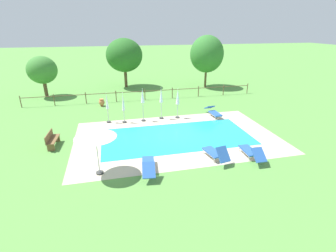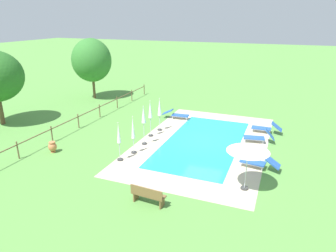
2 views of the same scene
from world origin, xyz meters
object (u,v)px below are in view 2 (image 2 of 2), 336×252
sun_lounger_north_near_steps (266,128)px  sun_lounger_north_end (258,137)px  patio_umbrella_closed_row_west (119,137)px  wooden_bench_lawn_side (148,195)px  sun_lounger_north_mid (258,162)px  patio_umbrella_closed_row_east (150,113)px  patio_umbrella_closed_row_mid_west (133,131)px  tree_centre (92,60)px  terracotta_urn_near_fence (52,147)px  patio_umbrella_closed_row_mid_east (160,109)px  patio_umbrella_open_foreground (248,149)px  patio_umbrella_closed_row_centre (144,118)px  sun_lounger_north_far (177,114)px

sun_lounger_north_near_steps → sun_lounger_north_end: bearing=171.6°
patio_umbrella_closed_row_west → wooden_bench_lawn_side: patio_umbrella_closed_row_west is taller
sun_lounger_north_mid → patio_umbrella_closed_row_east: bearing=73.5°
patio_umbrella_closed_row_mid_west → tree_centre: (10.02, 9.59, 2.32)m
terracotta_urn_near_fence → sun_lounger_north_end: bearing=-61.7°
patio_umbrella_closed_row_mid_east → sun_lounger_north_near_steps: bearing=-72.5°
patio_umbrella_closed_row_east → patio_umbrella_closed_row_west: bearing=179.0°
sun_lounger_north_end → patio_umbrella_closed_row_west: patio_umbrella_closed_row_west is taller
patio_umbrella_open_foreground → terracotta_urn_near_fence: size_ratio=3.44×
patio_umbrella_closed_row_west → patio_umbrella_closed_row_east: (3.97, -0.07, 0.25)m
patio_umbrella_closed_row_mid_west → patio_umbrella_closed_row_mid_east: patio_umbrella_closed_row_mid_east is taller
patio_umbrella_closed_row_centre → wooden_bench_lawn_side: (-5.83, -2.99, -1.26)m
sun_lounger_north_end → tree_centre: (5.68, 16.25, 3.31)m
wooden_bench_lawn_side → tree_centre: bearing=41.1°
patio_umbrella_open_foreground → patio_umbrella_closed_row_centre: patio_umbrella_closed_row_centre is taller
patio_umbrella_closed_row_mid_west → sun_lounger_north_end: bearing=-56.9°
patio_umbrella_open_foreground → patio_umbrella_closed_row_mid_east: patio_umbrella_closed_row_mid_east is taller
sun_lounger_north_end → wooden_bench_lawn_side: (-8.76, 3.67, 0.08)m
patio_umbrella_closed_row_west → wooden_bench_lawn_side: bearing=-135.1°
patio_umbrella_open_foreground → patio_umbrella_closed_row_mid_east: bearing=49.6°
sun_lounger_north_end → patio_umbrella_open_foreground: bearing=-180.0°
patio_umbrella_closed_row_centre → sun_lounger_north_far: bearing=-1.6°
terracotta_urn_near_fence → patio_umbrella_closed_row_east: bearing=-43.8°
patio_umbrella_closed_row_mid_west → patio_umbrella_closed_row_east: size_ratio=0.92×
sun_lounger_north_mid → sun_lounger_north_far: size_ratio=1.00×
sun_lounger_north_end → wooden_bench_lawn_side: bearing=157.3°
sun_lounger_north_mid → wooden_bench_lawn_side: bearing=141.6°
tree_centre → wooden_bench_lawn_side: bearing=-138.9°
sun_lounger_north_end → patio_umbrella_closed_row_centre: size_ratio=0.78×
sun_lounger_north_far → patio_umbrella_closed_row_east: size_ratio=0.85×
sun_lounger_north_far → terracotta_urn_near_fence: (-8.63, 4.68, 0.00)m
patio_umbrella_closed_row_east → terracotta_urn_near_fence: patio_umbrella_closed_row_east is taller
patio_umbrella_closed_row_west → patio_umbrella_closed_row_centre: bearing=-6.1°
sun_lounger_north_far → patio_umbrella_closed_row_mid_east: bearing=175.5°
sun_lounger_north_near_steps → terracotta_urn_near_fence: 13.96m
sun_lounger_north_far → terracotta_urn_near_fence: sun_lounger_north_far is taller
patio_umbrella_closed_row_east → tree_centre: size_ratio=0.43×
patio_umbrella_closed_row_west → tree_centre: bearing=39.9°
sun_lounger_north_near_steps → patio_umbrella_open_foreground: bearing=177.9°
sun_lounger_north_far → patio_umbrella_closed_row_west: size_ratio=0.93×
sun_lounger_north_near_steps → patio_umbrella_open_foreground: patio_umbrella_open_foreground is taller
patio_umbrella_closed_row_mid_west → sun_lounger_north_near_steps: bearing=-47.9°
sun_lounger_north_mid → sun_lounger_north_end: bearing=5.9°
patio_umbrella_open_foreground → tree_centre: size_ratio=0.40×
patio_umbrella_closed_row_west → patio_umbrella_closed_row_mid_west: patio_umbrella_closed_row_mid_west is taller
sun_lounger_north_end → terracotta_urn_near_fence: sun_lounger_north_end is taller
patio_umbrella_closed_row_centre → patio_umbrella_closed_row_mid_east: patio_umbrella_closed_row_centre is taller
sun_lounger_north_mid → tree_centre: tree_centre is taller
patio_umbrella_closed_row_centre → terracotta_urn_near_fence: patio_umbrella_closed_row_centre is taller
patio_umbrella_closed_row_west → terracotta_urn_near_fence: 4.41m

